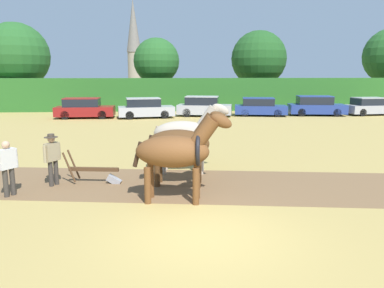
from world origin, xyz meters
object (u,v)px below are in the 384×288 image
at_px(church_spire, 134,45).
at_px(parked_car_center, 260,107).
at_px(draft_horse_lead_left, 177,151).
at_px(draft_horse_lead_right, 182,143).
at_px(tree_center, 259,59).
at_px(plow, 98,173).
at_px(parked_car_left, 145,108).
at_px(draft_horse_trail_left, 186,133).
at_px(farmer_beside_team, 189,140).
at_px(tree_center_left, 156,61).
at_px(tree_left, 16,56).
at_px(parked_car_right, 370,107).
at_px(parked_car_center_right, 316,106).
at_px(parked_car_far_left, 84,108).
at_px(farmer_onlooker_left, 7,165).
at_px(parked_car_center_left, 204,107).
at_px(farmer_at_plow, 52,156).

bearing_deg(church_spire, parked_car_center, -68.93).
height_order(draft_horse_lead_left, draft_horse_lead_right, draft_horse_lead_left).
xyz_separation_m(tree_center, draft_horse_lead_left, (-9.68, -30.36, -3.54)).
bearing_deg(plow, parked_car_left, 95.83).
distance_m(draft_horse_trail_left, farmer_beside_team, 1.56).
bearing_deg(tree_center_left, parked_car_center, -45.24).
xyz_separation_m(tree_center_left, draft_horse_lead_left, (1.14, -28.77, -3.21)).
distance_m(draft_horse_lead_left, parked_car_center, 21.50).
bearing_deg(tree_center_left, draft_horse_trail_left, -86.57).
height_order(tree_center_left, plow, tree_center_left).
distance_m(tree_left, farmer_beside_team, 28.99).
distance_m(plow, parked_car_right, 26.46).
height_order(tree_left, draft_horse_lead_right, tree_left).
relative_size(tree_left, plow, 4.53).
bearing_deg(draft_horse_trail_left, church_spire, 104.24).
relative_size(tree_center, parked_car_right, 1.87).
relative_size(parked_car_center_right, parked_car_right, 1.12).
height_order(tree_center_left, parked_car_far_left, tree_center_left).
xyz_separation_m(tree_left, church_spire, (9.50, 24.33, 2.79)).
relative_size(tree_left, parked_car_far_left, 1.85).
xyz_separation_m(farmer_onlooker_left, parked_car_left, (2.88, 18.64, -0.17)).
height_order(farmer_onlooker_left, parked_car_center_left, parked_car_center_left).
xyz_separation_m(plow, farmer_at_plow, (-1.34, -0.16, 0.61)).
distance_m(farmer_at_plow, parked_car_right, 27.54).
bearing_deg(draft_horse_lead_right, parked_car_far_left, 118.26).
height_order(tree_left, farmer_at_plow, tree_left).
relative_size(church_spire, parked_car_right, 3.56).
bearing_deg(draft_horse_lead_left, parked_car_center_right, 66.84).
xyz_separation_m(parked_car_center, parked_car_right, (9.29, -0.03, -0.01)).
height_order(farmer_beside_team, farmer_onlooker_left, farmer_onlooker_left).
height_order(tree_left, parked_car_far_left, tree_left).
relative_size(church_spire, parked_car_far_left, 3.35).
bearing_deg(draft_horse_lead_right, parked_car_left, 104.32).
xyz_separation_m(farmer_onlooker_left, parked_car_far_left, (-1.82, 18.82, -0.17)).
xyz_separation_m(draft_horse_lead_right, parked_car_left, (-2.06, 17.89, -0.58)).
height_order(tree_center, plow, tree_center).
height_order(tree_center_left, draft_horse_lead_right, tree_center_left).
relative_size(parked_car_far_left, parked_car_center_left, 0.97).
xyz_separation_m(tree_left, plow, (12.33, -26.82, -4.73)).
bearing_deg(parked_car_right, farmer_beside_team, -141.29).
bearing_deg(draft_horse_lead_left, tree_left, 125.01).
height_order(draft_horse_lead_left, parked_car_center, draft_horse_lead_left).
bearing_deg(draft_horse_trail_left, parked_car_left, 105.63).
bearing_deg(tree_center, parked_car_center_left, -124.25).
bearing_deg(farmer_beside_team, draft_horse_lead_right, -76.38).
bearing_deg(parked_car_left, plow, -100.16).
bearing_deg(parked_car_right, draft_horse_lead_left, -135.20).
height_order(tree_center_left, farmer_at_plow, tree_center_left).
distance_m(tree_center, church_spire, 27.30).
distance_m(draft_horse_lead_right, farmer_at_plow, 4.01).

